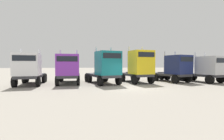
# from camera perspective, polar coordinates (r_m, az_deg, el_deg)

# --- Properties ---
(ground) EXTENTS (200.00, 200.00, 0.00)m
(ground) POSITION_cam_1_polar(r_m,az_deg,el_deg) (15.74, 6.74, -6.38)
(ground) COLOR gray
(semi_truck_white) EXTENTS (3.12, 6.20, 4.03)m
(semi_truck_white) POSITION_cam_1_polar(r_m,az_deg,el_deg) (19.62, -27.29, 0.35)
(semi_truck_white) COLOR #333338
(semi_truck_white) RESTS_ON ground
(semi_truck_purple) EXTENTS (2.87, 6.52, 3.99)m
(semi_truck_purple) POSITION_cam_1_polar(r_m,az_deg,el_deg) (19.26, -15.16, 0.41)
(semi_truck_purple) COLOR #333338
(semi_truck_purple) RESTS_ON ground
(semi_truck_teal) EXTENTS (4.13, 6.49, 4.32)m
(semi_truck_teal) POSITION_cam_1_polar(r_m,az_deg,el_deg) (18.44, -2.28, 0.85)
(semi_truck_teal) COLOR #333338
(semi_truck_teal) RESTS_ON ground
(semi_truck_yellow) EXTENTS (3.63, 6.08, 4.53)m
(semi_truck_yellow) POSITION_cam_1_polar(r_m,az_deg,el_deg) (20.01, 9.41, 1.27)
(semi_truck_yellow) COLOR #333338
(semi_truck_yellow) RESTS_ON ground
(semi_truck_navy) EXTENTS (4.14, 6.25, 4.03)m
(semi_truck_navy) POSITION_cam_1_polar(r_m,az_deg,el_deg) (22.34, 21.29, 0.64)
(semi_truck_navy) COLOR #333338
(semi_truck_navy) RESTS_ON ground
(semi_truck_silver) EXTENTS (4.21, 6.52, 3.88)m
(semi_truck_silver) POSITION_cam_1_polar(r_m,az_deg,el_deg) (23.62, 30.28, 0.38)
(semi_truck_silver) COLOR #333338
(semi_truck_silver) RESTS_ON ground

